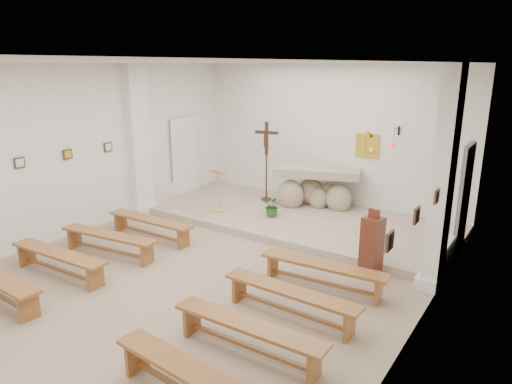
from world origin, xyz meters
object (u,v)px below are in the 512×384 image
Objects in this scene: bench_right_front at (323,270)px; bench_right_fourth at (191,378)px; bench_left_third at (58,258)px; crucifix_stand at (266,155)px; donation_pedestal at (372,245)px; bench_left_second at (109,239)px; bench_right_third at (248,331)px; bench_right_second at (290,296)px; bench_left_front at (150,224)px; altar at (316,190)px; lectern at (218,190)px.

bench_right_front is 1.00× the size of bench_right_fourth.
crucifix_stand is at bearing 79.20° from bench_left_third.
donation_pedestal reaches higher than bench_left_second.
bench_right_third is 1.04m from bench_right_fourth.
crucifix_stand is 0.95× the size of bench_right_second.
bench_right_fourth is (3.90, -3.11, 0.00)m from bench_left_front.
bench_right_second is 1.04m from bench_right_third.
altar is 1.09× the size of crucifix_stand.
bench_left_second is 4.42m from bench_right_fourth.
lectern is 0.50× the size of bench_left_front.
donation_pedestal is (3.60, -2.27, -0.79)m from crucifix_stand.
bench_left_front is 4.42m from bench_right_third.
bench_left_front is 1.04m from bench_left_second.
crucifix_stand is at bearing 160.65° from donation_pedestal.
altar is 1.03× the size of bench_left_second.
lectern is 0.50× the size of bench_right_third.
crucifix_stand is at bearing 73.00° from bench_left_second.
bench_left_second is 1.04m from bench_left_third.
bench_right_front is at bearing 90.75° from bench_right_second.
donation_pedestal is 0.55× the size of bench_right_third.
crucifix_stand reaches higher than bench_left_third.
bench_left_front and bench_right_second have the same top height.
bench_right_fourth is (3.90, -1.04, 0.00)m from bench_left_third.
bench_right_front is (3.62, -1.89, -0.33)m from lectern.
bench_right_second and bench_right_fourth have the same top height.
bench_right_front is 4.04m from bench_left_second.
bench_right_fourth is at bearing -35.54° from bench_left_second.
bench_right_fourth is (3.90, -2.08, 0.00)m from bench_left_second.
bench_left_second and bench_left_third have the same top height.
altar is at bearing 145.87° from donation_pedestal.
lectern is at bearing 76.94° from bench_left_second.
lectern is 4.14m from donation_pedestal.
lectern is at bearing -118.52° from crucifix_stand.
bench_right_third is (1.91, -5.58, -0.22)m from altar.
bench_right_front is (-0.42, -1.01, -0.18)m from donation_pedestal.
bench_left_second and bench_right_fourth have the same top height.
bench_left_third is (-0.72, -5.35, -0.97)m from crucifix_stand.
bench_right_second is (1.91, -4.54, -0.22)m from altar.
altar is 2.35m from lectern.
bench_left_second is at bearing 163.63° from bench_right_third.
crucifix_stand is 4.48m from bench_left_second.
altar reaches higher than bench_left_second.
crucifix_stand reaches higher than bench_right_second.
bench_right_front and bench_left_third have the same top height.
bench_right_second is (-0.42, -2.05, -0.18)m from donation_pedestal.
altar is 3.99m from bench_right_front.
altar is 1.03× the size of bench_right_third.
bench_right_front is at bearing 24.88° from bench_left_third.
crucifix_stand is at bearing 119.99° from bench_right_fourth.
altar is at bearing 58.75° from bench_left_second.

